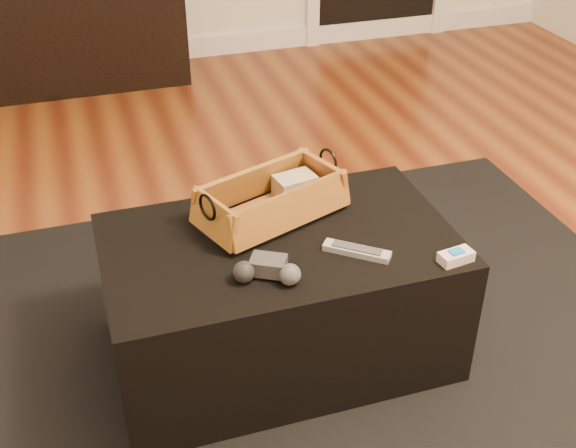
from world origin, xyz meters
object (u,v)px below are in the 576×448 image
object	(u,v)px
game_controller	(267,270)
silver_remote	(357,251)
media_cabinet	(51,37)
tv_remote	(269,213)
cream_gadget	(456,257)
ottoman	(280,297)
wicker_basket	(271,201)

from	to	relation	value
game_controller	silver_remote	world-z (taller)	game_controller
media_cabinet	silver_remote	size ratio (longest dim) A/B	8.36
tv_remote	game_controller	size ratio (longest dim) A/B	1.25
tv_remote	cream_gadget	bearing A→B (deg)	-65.99
ottoman	game_controller	bearing A→B (deg)	-116.36
media_cabinet	silver_remote	xyz separation A→B (m)	(0.74, -2.64, 0.16)
ottoman	wicker_basket	world-z (taller)	wicker_basket
wicker_basket	media_cabinet	bearing A→B (deg)	103.45
game_controller	cream_gadget	bearing A→B (deg)	-8.79
media_cabinet	tv_remote	xyz separation A→B (m)	(0.55, -2.40, 0.18)
tv_remote	cream_gadget	xyz separation A→B (m)	(0.43, -0.35, -0.01)
media_cabinet	cream_gadget	world-z (taller)	media_cabinet
tv_remote	silver_remote	xyz separation A→B (m)	(0.18, -0.23, -0.02)
ottoman	wicker_basket	xyz separation A→B (m)	(0.01, 0.12, 0.26)
game_controller	cream_gadget	world-z (taller)	game_controller
cream_gadget	ottoman	bearing A→B (deg)	149.81
game_controller	wicker_basket	bearing A→B (deg)	71.51
media_cabinet	cream_gadget	bearing A→B (deg)	-70.39
cream_gadget	media_cabinet	bearing A→B (deg)	109.61
ottoman	tv_remote	size ratio (longest dim) A/B	4.30
ottoman	cream_gadget	size ratio (longest dim) A/B	9.96
media_cabinet	silver_remote	distance (m)	2.74
media_cabinet	ottoman	size ratio (longest dim) A/B	1.45
tv_remote	silver_remote	size ratio (longest dim) A/B	1.34
ottoman	game_controller	size ratio (longest dim) A/B	5.35
media_cabinet	ottoman	world-z (taller)	media_cabinet
silver_remote	wicker_basket	bearing A→B (deg)	123.30
tv_remote	cream_gadget	world-z (taller)	tv_remote
ottoman	cream_gadget	bearing A→B (deg)	-30.19
silver_remote	cream_gadget	size ratio (longest dim) A/B	1.73
wicker_basket	silver_remote	bearing A→B (deg)	-56.70
media_cabinet	ottoman	xyz separation A→B (m)	(0.55, -2.50, -0.06)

